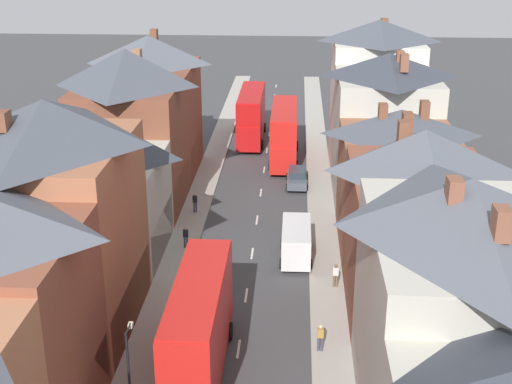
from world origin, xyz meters
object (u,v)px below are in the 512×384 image
at_px(car_parked_right_a, 297,177).
at_px(double_decker_bus_far_approaching, 284,133).
at_px(pedestrian_mid_left, 320,336).
at_px(double_decker_bus_lead, 251,115).
at_px(pedestrian_far_right, 195,202).
at_px(street_lamp, 130,375).
at_px(pedestrian_far_left, 186,236).
at_px(pedestrian_mid_right, 336,274).
at_px(double_decker_bus_mid_street, 199,326).
at_px(delivery_van, 296,241).

bearing_deg(car_parked_right_a, double_decker_bus_far_approaching, 100.58).
bearing_deg(pedestrian_mid_left, car_parked_right_a, 93.01).
relative_size(double_decker_bus_lead, pedestrian_far_right, 6.71).
relative_size(pedestrian_mid_left, street_lamp, 0.29).
xyz_separation_m(double_decker_bus_lead, pedestrian_mid_left, (6.28, -39.59, -1.78)).
height_order(double_decker_bus_far_approaching, pedestrian_far_left, double_decker_bus_far_approaching).
relative_size(pedestrian_far_right, street_lamp, 0.29).
bearing_deg(pedestrian_far_left, street_lamp, -88.45).
relative_size(double_decker_bus_far_approaching, pedestrian_mid_right, 6.71).
distance_m(double_decker_bus_mid_street, pedestrian_far_right, 21.68).
relative_size(double_decker_bus_lead, street_lamp, 1.96).
height_order(car_parked_right_a, delivery_van, delivery_van).
height_order(pedestrian_mid_left, pedestrian_far_right, same).
bearing_deg(car_parked_right_a, pedestrian_far_left, -120.32).
distance_m(double_decker_bus_mid_street, street_lamp, 5.45).
bearing_deg(double_decker_bus_far_approaching, car_parked_right_a, -79.42).
distance_m(double_decker_bus_lead, pedestrian_mid_left, 40.12).
height_order(car_parked_right_a, pedestrian_far_right, pedestrian_far_right).
bearing_deg(double_decker_bus_far_approaching, delivery_van, -86.52).
xyz_separation_m(double_decker_bus_far_approaching, street_lamp, (-6.04, -40.10, 0.43)).
bearing_deg(double_decker_bus_far_approaching, street_lamp, -98.57).
distance_m(car_parked_right_a, delivery_van, 14.52).
bearing_deg(double_decker_bus_lead, street_lamp, -92.99).
height_order(double_decker_bus_mid_street, double_decker_bus_far_approaching, same).
bearing_deg(double_decker_bus_mid_street, double_decker_bus_lead, 90.00).
xyz_separation_m(double_decker_bus_lead, pedestrian_mid_right, (7.44, -32.30, -1.78)).
bearing_deg(pedestrian_mid_left, double_decker_bus_far_approaching, 94.63).
xyz_separation_m(car_parked_right_a, pedestrian_mid_right, (2.53, -18.73, 0.21)).
xyz_separation_m(pedestrian_mid_left, pedestrian_far_right, (-9.49, 19.15, 0.00)).
distance_m(double_decker_bus_mid_street, pedestrian_mid_left, 6.89).
relative_size(double_decker_bus_lead, pedestrian_mid_left, 6.71).
relative_size(double_decker_bus_far_approaching, street_lamp, 1.96).
xyz_separation_m(pedestrian_mid_right, pedestrian_far_left, (-10.41, 5.26, 0.00)).
xyz_separation_m(car_parked_right_a, delivery_van, (0.00, -14.51, 0.51)).
relative_size(pedestrian_mid_right, pedestrian_far_right, 1.00).
bearing_deg(pedestrian_mid_left, pedestrian_mid_right, 80.92).
distance_m(double_decker_bus_lead, double_decker_bus_mid_street, 41.80).
bearing_deg(pedestrian_far_left, car_parked_right_a, 59.68).
distance_m(double_decker_bus_lead, double_decker_bus_far_approaching, 7.48).
bearing_deg(double_decker_bus_far_approaching, double_decker_bus_mid_street, -95.83).
distance_m(double_decker_bus_mid_street, car_parked_right_a, 28.73).
xyz_separation_m(delivery_van, street_lamp, (-7.35, -18.58, 1.90)).
xyz_separation_m(double_decker_bus_lead, pedestrian_far_right, (-3.22, -20.44, -1.78)).
height_order(pedestrian_mid_right, pedestrian_far_left, same).
height_order(pedestrian_mid_right, street_lamp, street_lamp).
bearing_deg(pedestrian_mid_right, double_decker_bus_mid_street, -128.07).
xyz_separation_m(pedestrian_far_left, pedestrian_far_right, (-0.25, 6.60, 0.00)).
distance_m(pedestrian_mid_right, pedestrian_far_left, 11.67).
bearing_deg(street_lamp, double_decker_bus_far_approaching, 81.43).
bearing_deg(double_decker_bus_lead, pedestrian_far_left, -96.27).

